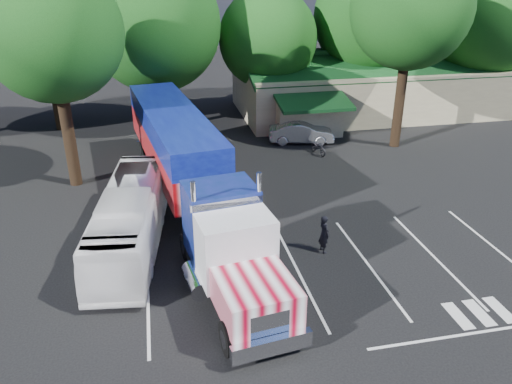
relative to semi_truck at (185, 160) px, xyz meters
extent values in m
plane|color=black|center=(4.14, -1.51, -2.74)|extent=(120.00, 120.00, 0.00)
cube|color=#C1B58F|center=(18.14, 16.49, -0.74)|extent=(24.00, 11.00, 4.00)
cube|color=#14461E|center=(18.14, 14.09, 1.76)|extent=(24.20, 6.25, 2.10)
cube|color=#14461E|center=(18.14, 18.89, 1.76)|extent=(24.20, 6.25, 2.10)
cube|color=#C1B58F|center=(10.14, 10.79, -1.34)|extent=(5.00, 2.50, 2.80)
cube|color=#14461E|center=(10.14, 9.49, 0.16)|extent=(5.40, 3.19, 0.80)
cylinder|color=black|center=(-8.86, 16.29, -0.74)|extent=(0.70, 0.70, 4.00)
sphere|color=#123F12|center=(-8.86, 16.29, 4.41)|extent=(8.40, 8.40, 8.40)
cylinder|color=black|center=(-0.86, 14.69, -0.59)|extent=(0.70, 0.70, 4.30)
sphere|color=#123F12|center=(-0.86, 14.69, 5.31)|extent=(10.00, 10.00, 10.00)
cylinder|color=black|center=(8.14, 15.99, -0.94)|extent=(0.70, 0.70, 3.60)
sphere|color=#123F12|center=(8.14, 15.99, 3.86)|extent=(8.00, 8.00, 8.00)
cylinder|color=black|center=(17.14, 16.49, -0.49)|extent=(0.70, 0.70, 4.50)
sphere|color=#123F12|center=(17.14, 16.49, 5.36)|extent=(9.60, 9.60, 9.60)
cylinder|color=black|center=(27.14, 15.29, -0.79)|extent=(0.70, 0.70, 3.90)
sphere|color=#123F12|center=(27.14, 15.29, 5.06)|extent=(10.40, 10.40, 10.40)
cylinder|color=black|center=(-6.36, 4.49, 0.26)|extent=(0.70, 0.70, 6.00)
sphere|color=#123F12|center=(-6.36, 4.49, 6.11)|extent=(7.60, 7.60, 7.60)
cylinder|color=black|center=(15.64, 6.99, 0.51)|extent=(0.70, 0.70, 6.50)
sphere|color=#123F12|center=(15.64, 6.99, 6.76)|extent=(8.00, 8.00, 8.00)
cube|color=black|center=(1.16, -8.27, -1.90)|extent=(2.21, 7.98, 0.28)
cube|color=white|center=(1.74, -12.46, -2.01)|extent=(2.83, 0.67, 0.62)
cube|color=white|center=(1.71, -12.23, -1.33)|extent=(1.36, 0.32, 1.02)
cube|color=white|center=(1.53, -10.95, -1.11)|extent=(2.95, 3.04, 1.30)
cube|color=silver|center=(1.22, -8.71, -0.43)|extent=(3.04, 2.18, 2.59)
cube|color=black|center=(1.32, -9.44, 0.13)|extent=(2.58, 0.45, 1.13)
cube|color=white|center=(1.09, -7.77, 1.04)|extent=(2.92, 0.52, 0.28)
cube|color=#0B204F|center=(0.94, -6.70, -0.21)|extent=(3.11, 2.63, 3.05)
cylinder|color=white|center=(-0.21, -7.89, 0.19)|extent=(0.23, 0.23, 3.84)
cylinder|color=white|center=(2.36, -7.53, 0.19)|extent=(0.23, 0.23, 3.84)
cylinder|color=white|center=(-0.37, -8.37, -1.90)|extent=(0.99, 1.89, 0.74)
cylinder|color=white|center=(2.65, -7.94, -1.90)|extent=(0.99, 1.89, 0.74)
cube|color=white|center=(-0.42, 3.02, -0.32)|extent=(4.91, 14.71, 1.69)
cube|color=navy|center=(-0.42, 3.02, 1.20)|extent=(4.91, 14.71, 1.35)
cube|color=black|center=(-1.08, 7.71, -1.78)|extent=(1.89, 4.10, 0.39)
cube|color=black|center=(-0.36, -3.13, -1.95)|extent=(0.15, 0.15, 1.58)
cube|color=black|center=(1.20, -2.91, -1.95)|extent=(0.15, 0.15, 1.58)
cube|color=white|center=(-1.44, 10.28, -2.24)|extent=(2.70, 0.51, 0.14)
cylinder|color=black|center=(0.44, -11.67, -2.12)|extent=(0.56, 1.28, 1.24)
cylinder|color=black|center=(2.78, -11.34, -2.12)|extent=(0.56, 1.28, 1.24)
cylinder|color=black|center=(-0.28, -6.53, -2.12)|extent=(0.56, 1.28, 1.24)
cylinder|color=black|center=(2.06, -6.20, -2.12)|extent=(0.56, 1.28, 1.24)
cylinder|color=black|center=(-0.45, -5.30, -2.12)|extent=(0.56, 1.28, 1.24)
cylinder|color=black|center=(1.89, -4.98, -2.12)|extent=(0.56, 1.28, 1.24)
cylinder|color=black|center=(-2.13, 6.65, -2.12)|extent=(0.56, 1.28, 1.24)
cylinder|color=black|center=(0.22, 6.98, -2.12)|extent=(0.56, 1.28, 1.24)
cylinder|color=black|center=(-2.31, 7.99, -2.12)|extent=(0.56, 1.28, 1.24)
cylinder|color=black|center=(0.03, 8.32, -2.12)|extent=(0.56, 1.28, 1.24)
imported|color=black|center=(5.74, -6.00, -1.82)|extent=(0.54, 0.73, 1.84)
imported|color=black|center=(9.64, 6.49, -2.25)|extent=(1.03, 1.98, 0.99)
imported|color=silver|center=(-2.86, -3.65, -1.29)|extent=(3.82, 10.69, 2.91)
imported|color=#B5B8BD|center=(9.14, 9.06, -1.96)|extent=(4.97, 2.55, 1.56)
camera|label=1|loc=(-1.37, -24.82, 9.41)|focal=35.00mm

